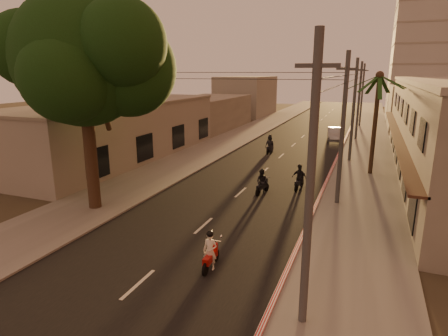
{
  "coord_description": "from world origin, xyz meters",
  "views": [
    {
      "loc": [
        7.66,
        -14.58,
        7.84
      ],
      "look_at": [
        -0.4,
        5.97,
        2.15
      ],
      "focal_mm": 30.0,
      "sensor_mm": 36.0,
      "label": 1
    }
  ],
  "objects_px": {
    "broadleaf_tree": "(90,59)",
    "scooter_far_a": "(270,145)",
    "scooter_red": "(210,252)",
    "scooter_mid_a": "(262,182)",
    "palm_tree": "(379,81)",
    "scooter_mid_b": "(299,178)",
    "parked_car": "(335,134)"
  },
  "relations": [
    {
      "from": "palm_tree",
      "to": "scooter_red",
      "type": "height_order",
      "value": "palm_tree"
    },
    {
      "from": "palm_tree",
      "to": "parked_car",
      "type": "bearing_deg",
      "value": 105.79
    },
    {
      "from": "scooter_mid_a",
      "to": "palm_tree",
      "type": "bearing_deg",
      "value": 61.43
    },
    {
      "from": "scooter_mid_a",
      "to": "scooter_mid_b",
      "type": "relative_size",
      "value": 0.95
    },
    {
      "from": "broadleaf_tree",
      "to": "palm_tree",
      "type": "bearing_deg",
      "value": 43.48
    },
    {
      "from": "scooter_mid_a",
      "to": "scooter_far_a",
      "type": "height_order",
      "value": "scooter_far_a"
    },
    {
      "from": "broadleaf_tree",
      "to": "parked_car",
      "type": "height_order",
      "value": "broadleaf_tree"
    },
    {
      "from": "scooter_red",
      "to": "scooter_mid_a",
      "type": "bearing_deg",
      "value": 92.0
    },
    {
      "from": "palm_tree",
      "to": "parked_car",
      "type": "height_order",
      "value": "palm_tree"
    },
    {
      "from": "scooter_red",
      "to": "parked_car",
      "type": "distance_m",
      "value": 32.36
    },
    {
      "from": "palm_tree",
      "to": "scooter_mid_b",
      "type": "distance_m",
      "value": 9.78
    },
    {
      "from": "scooter_red",
      "to": "scooter_mid_a",
      "type": "xyz_separation_m",
      "value": [
        -0.69,
        10.15,
        0.05
      ]
    },
    {
      "from": "palm_tree",
      "to": "scooter_red",
      "type": "bearing_deg",
      "value": -108.25
    },
    {
      "from": "scooter_mid_b",
      "to": "parked_car",
      "type": "bearing_deg",
      "value": 95.9
    },
    {
      "from": "scooter_far_a",
      "to": "parked_car",
      "type": "height_order",
      "value": "scooter_far_a"
    },
    {
      "from": "scooter_mid_b",
      "to": "parked_car",
      "type": "distance_m",
      "value": 20.33
    },
    {
      "from": "palm_tree",
      "to": "scooter_far_a",
      "type": "bearing_deg",
      "value": 152.9
    },
    {
      "from": "scooter_red",
      "to": "parked_car",
      "type": "bearing_deg",
      "value": 84.84
    },
    {
      "from": "palm_tree",
      "to": "scooter_mid_b",
      "type": "height_order",
      "value": "palm_tree"
    },
    {
      "from": "scooter_red",
      "to": "scooter_mid_a",
      "type": "distance_m",
      "value": 10.17
    },
    {
      "from": "scooter_red",
      "to": "scooter_mid_b",
      "type": "distance_m",
      "value": 12.06
    },
    {
      "from": "scooter_far_a",
      "to": "scooter_red",
      "type": "bearing_deg",
      "value": -77.97
    },
    {
      "from": "broadleaf_tree",
      "to": "scooter_far_a",
      "type": "height_order",
      "value": "broadleaf_tree"
    },
    {
      "from": "scooter_red",
      "to": "scooter_mid_a",
      "type": "height_order",
      "value": "scooter_mid_a"
    },
    {
      "from": "scooter_mid_a",
      "to": "scooter_mid_b",
      "type": "height_order",
      "value": "scooter_mid_b"
    },
    {
      "from": "palm_tree",
      "to": "scooter_mid_b",
      "type": "xyz_separation_m",
      "value": [
        -4.5,
        -5.93,
        -6.34
      ]
    },
    {
      "from": "scooter_mid_b",
      "to": "scooter_far_a",
      "type": "height_order",
      "value": "scooter_far_a"
    },
    {
      "from": "broadleaf_tree",
      "to": "scooter_mid_b",
      "type": "xyz_separation_m",
      "value": [
        10.11,
        7.92,
        -7.66
      ]
    },
    {
      "from": "scooter_mid_b",
      "to": "scooter_red",
      "type": "bearing_deg",
      "value": -89.59
    },
    {
      "from": "broadleaf_tree",
      "to": "scooter_mid_b",
      "type": "distance_m",
      "value": 14.96
    },
    {
      "from": "broadleaf_tree",
      "to": "parked_car",
      "type": "xyz_separation_m",
      "value": [
        10.54,
        28.25,
        -7.73
      ]
    },
    {
      "from": "broadleaf_tree",
      "to": "scooter_far_a",
      "type": "bearing_deg",
      "value": 74.25
    }
  ]
}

